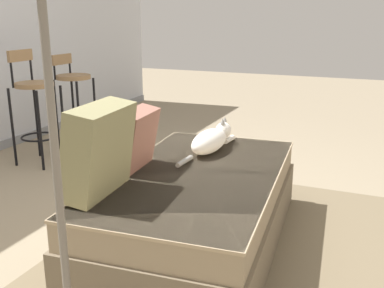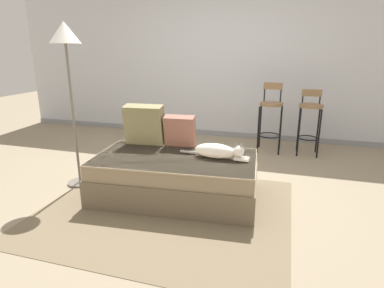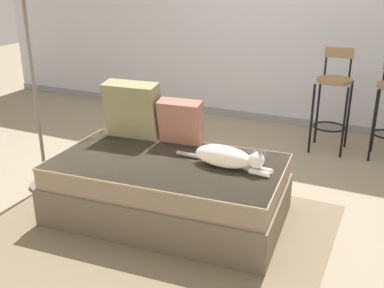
{
  "view_description": "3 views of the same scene",
  "coord_description": "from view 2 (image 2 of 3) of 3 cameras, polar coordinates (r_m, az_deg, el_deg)",
  "views": [
    {
      "loc": [
        -2.28,
        -1.33,
        1.34
      ],
      "look_at": [
        0.15,
        -0.3,
        0.57
      ],
      "focal_mm": 42.0,
      "sensor_mm": 36.0,
      "label": 1
    },
    {
      "loc": [
        1.06,
        -3.36,
        1.52
      ],
      "look_at": [
        0.15,
        -0.3,
        0.57
      ],
      "focal_mm": 30.0,
      "sensor_mm": 36.0,
      "label": 2
    },
    {
      "loc": [
        1.44,
        -3.02,
        1.7
      ],
      "look_at": [
        0.15,
        -0.3,
        0.57
      ],
      "focal_mm": 42.0,
      "sensor_mm": 36.0,
      "label": 3
    }
  ],
  "objects": [
    {
      "name": "floor_lamp",
      "position": [
        3.72,
        -21.47,
        15.43
      ],
      "size": [
        0.32,
        0.32,
        1.79
      ],
      "color": "slate",
      "rests_on": "ground"
    },
    {
      "name": "cat",
      "position": [
        3.26,
        4.62,
        -1.25
      ],
      "size": [
        0.74,
        0.19,
        0.19
      ],
      "color": "white",
      "rests_on": "couch"
    },
    {
      "name": "area_rug",
      "position": [
        3.24,
        -4.67,
        -11.41
      ],
      "size": [
        2.38,
        2.04,
        0.01
      ],
      "primitive_type": "cube",
      "color": "#75664C",
      "rests_on": "ground"
    },
    {
      "name": "ground_plane",
      "position": [
        3.84,
        -0.87,
        -6.79
      ],
      "size": [
        16.0,
        16.0,
        0.0
      ],
      "primitive_type": "plane",
      "color": "gray",
      "rests_on": "ground"
    },
    {
      "name": "couch",
      "position": [
        3.4,
        -2.92,
        -5.79
      ],
      "size": [
        1.75,
        1.07,
        0.45
      ],
      "color": "#766750",
      "rests_on": "ground"
    },
    {
      "name": "bar_stool_near_window",
      "position": [
        4.99,
        13.84,
        5.32
      ],
      "size": [
        0.34,
        0.34,
        1.03
      ],
      "color": "black",
      "rests_on": "ground"
    },
    {
      "name": "wall_baseboard_trim",
      "position": [
        5.84,
        5.61,
        1.85
      ],
      "size": [
        8.0,
        0.02,
        0.09
      ],
      "primitive_type": "cube",
      "color": "gray",
      "rests_on": "ground"
    },
    {
      "name": "throw_pillow_middle",
      "position": [
        3.62,
        -2.16,
        2.36
      ],
      "size": [
        0.36,
        0.22,
        0.36
      ],
      "color": "#936051",
      "rests_on": "couch"
    },
    {
      "name": "throw_pillow_corner",
      "position": [
        3.73,
        -8.43,
        3.45
      ],
      "size": [
        0.46,
        0.26,
        0.47
      ],
      "color": "#847F56",
      "rests_on": "couch"
    },
    {
      "name": "bar_stool_by_doorway",
      "position": [
        4.99,
        20.25,
        4.86
      ],
      "size": [
        0.34,
        0.34,
        0.95
      ],
      "color": "black",
      "rests_on": "ground"
    },
    {
      "name": "wall_back_panel",
      "position": [
        5.71,
        6.09,
        14.25
      ],
      "size": [
        8.0,
        0.1,
        2.6
      ],
      "primitive_type": "cube",
      "color": "silver",
      "rests_on": "ground"
    }
  ]
}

